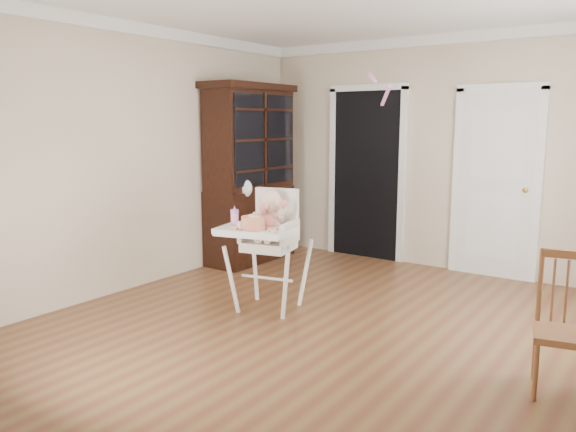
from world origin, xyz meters
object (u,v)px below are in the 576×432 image
Objects in this scene: cake at (253,223)px; china_cabinet at (250,174)px; high_chair at (269,235)px; sippy_cup at (235,217)px; dining_chair at (565,330)px.

china_cabinet is at bearing 129.56° from cake.
high_chair is 6.15× the size of sippy_cup.
high_chair is at bearing 95.15° from cake.
china_cabinet reaches higher than high_chair.
high_chair is 4.26× the size of cake.
sippy_cup is 0.20× the size of dining_chair.
high_chair is 0.52× the size of china_cabinet.
sippy_cup is (-0.28, 0.08, 0.02)m from cake.
dining_chair is at bearing -1.19° from sippy_cup.
china_cabinet reaches higher than sippy_cup.
cake is 0.29× the size of dining_chair.
china_cabinet reaches higher than dining_chair.
high_chair is at bearing 162.61° from dining_chair.
dining_chair is at bearing -22.66° from china_cabinet.
china_cabinet is at bearing 124.56° from sippy_cup.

